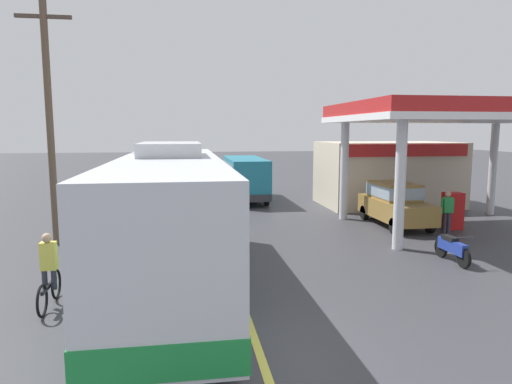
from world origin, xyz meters
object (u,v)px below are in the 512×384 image
Objects in this scene: minibus_opposing_lane at (245,175)px; cyclist_on_shoulder at (49,273)px; coach_bus_main at (171,221)px; pedestrian_near_pump at (447,210)px; motorcycle_parked_forecourt at (452,248)px; car_at_pump at (395,202)px.

minibus_opposing_lane is 16.64m from cyclist_on_shoulder.
coach_bus_main reaches higher than pedestrian_near_pump.
minibus_opposing_lane reaches higher than motorcycle_parked_forecourt.
motorcycle_parked_forecourt is at bearing -97.86° from car_at_pump.
car_at_pump is 2.33× the size of motorcycle_parked_forecourt.
coach_bus_main is 3.04m from cyclist_on_shoulder.
minibus_opposing_lane is at bearing 123.66° from car_at_pump.
coach_bus_main is at bearing -156.49° from pedestrian_near_pump.
coach_bus_main is 11.14m from car_at_pump.
pedestrian_near_pump is at bearing 60.42° from motorcycle_parked_forecourt.
minibus_opposing_lane is 3.41× the size of motorcycle_parked_forecourt.
coach_bus_main is 11.52m from pedestrian_near_pump.
pedestrian_near_pump is at bearing -51.14° from car_at_pump.
motorcycle_parked_forecourt is at bearing 5.78° from coach_bus_main.
car_at_pump is 0.69× the size of minibus_opposing_lane.
cyclist_on_shoulder reaches higher than pedestrian_near_pump.
minibus_opposing_lane is 3.37× the size of cyclist_on_shoulder.
minibus_opposing_lane is (-5.33, 8.01, 0.46)m from car_at_pump.
motorcycle_parked_forecourt is at bearing -119.58° from pedestrian_near_pump.
cyclist_on_shoulder is 11.29m from motorcycle_parked_forecourt.
car_at_pump is 9.63m from minibus_opposing_lane.
car_at_pump is 13.94m from cyclist_on_shoulder.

